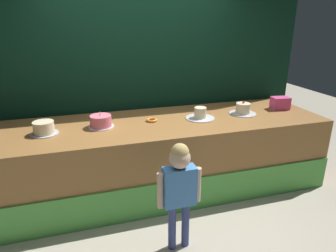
# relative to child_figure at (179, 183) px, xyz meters

# --- Properties ---
(ground_plane) EXTENTS (12.00, 12.00, 0.00)m
(ground_plane) POSITION_rel_child_figure_xyz_m (0.03, 0.51, -0.69)
(ground_plane) COLOR #BCB29E
(stage_platform) EXTENTS (4.22, 1.18, 0.89)m
(stage_platform) POSITION_rel_child_figure_xyz_m (0.03, 1.08, -0.24)
(stage_platform) COLOR #9E6B38
(stage_platform) RESTS_ON ground_plane
(curtain_backdrop) EXTENTS (4.67, 0.08, 3.05)m
(curtain_backdrop) POSITION_rel_child_figure_xyz_m (0.03, 1.77, 0.84)
(curtain_backdrop) COLOR black
(curtain_backdrop) RESTS_ON ground_plane
(child_figure) EXTENTS (0.41, 0.19, 1.06)m
(child_figure) POSITION_rel_child_figure_xyz_m (0.00, 0.00, 0.00)
(child_figure) COLOR #3F4C8C
(child_figure) RESTS_ON ground_plane
(pink_box) EXTENTS (0.25, 0.19, 0.16)m
(pink_box) POSITION_rel_child_figure_xyz_m (1.82, 1.13, 0.29)
(pink_box) COLOR #E94C94
(pink_box) RESTS_ON stage_platform
(donut) EXTENTS (0.14, 0.14, 0.03)m
(donut) POSITION_rel_child_figure_xyz_m (0.03, 1.12, 0.22)
(donut) COLOR orange
(donut) RESTS_ON stage_platform
(cake_left) EXTENTS (0.29, 0.29, 0.14)m
(cake_left) POSITION_rel_child_figure_xyz_m (-1.17, 1.04, 0.27)
(cake_left) COLOR silver
(cake_left) RESTS_ON stage_platform
(cake_center) EXTENTS (0.29, 0.29, 0.19)m
(cake_center) POSITION_rel_child_figure_xyz_m (-0.57, 1.09, 0.27)
(cake_center) COLOR silver
(cake_center) RESTS_ON stage_platform
(cake_right) EXTENTS (0.36, 0.36, 0.14)m
(cake_right) POSITION_rel_child_figure_xyz_m (0.63, 1.06, 0.26)
(cake_right) COLOR silver
(cake_right) RESTS_ON stage_platform
(cake_far_right) EXTENTS (0.35, 0.35, 0.17)m
(cake_far_right) POSITION_rel_child_figure_xyz_m (1.23, 1.08, 0.27)
(cake_far_right) COLOR silver
(cake_far_right) RESTS_ON stage_platform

